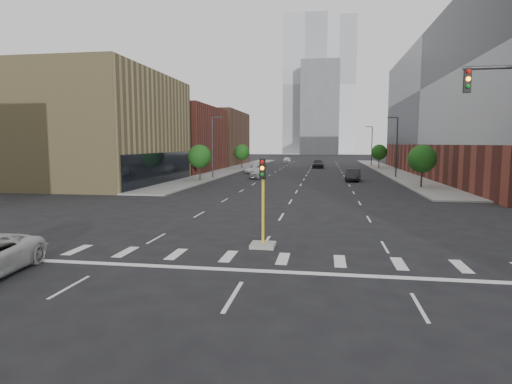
% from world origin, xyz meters
% --- Properties ---
extents(ground, '(400.00, 400.00, 0.00)m').
position_xyz_m(ground, '(0.00, 0.00, 0.00)').
color(ground, black).
rests_on(ground, ground).
extents(sidewalk_left_far, '(5.00, 92.00, 0.15)m').
position_xyz_m(sidewalk_left_far, '(-15.00, 74.00, 0.07)').
color(sidewalk_left_far, gray).
rests_on(sidewalk_left_far, ground).
extents(sidewalk_right_far, '(5.00, 92.00, 0.15)m').
position_xyz_m(sidewalk_right_far, '(15.00, 74.00, 0.07)').
color(sidewalk_right_far, gray).
rests_on(sidewalk_right_far, ground).
extents(building_left_mid, '(20.00, 24.00, 14.00)m').
position_xyz_m(building_left_mid, '(-27.50, 40.00, 7.00)').
color(building_left_mid, '#9E8C59').
rests_on(building_left_mid, ground).
extents(building_left_far_a, '(20.00, 22.00, 12.00)m').
position_xyz_m(building_left_far_a, '(-27.50, 66.00, 6.00)').
color(building_left_far_a, brown).
rests_on(building_left_far_a, ground).
extents(building_left_far_b, '(20.00, 24.00, 13.00)m').
position_xyz_m(building_left_far_b, '(-27.50, 92.00, 6.50)').
color(building_left_far_b, brown).
rests_on(building_left_far_b, ground).
extents(building_right_main, '(24.00, 70.00, 22.00)m').
position_xyz_m(building_right_main, '(29.50, 60.00, 11.00)').
color(building_right_main, brown).
rests_on(building_right_main, ground).
extents(tower_left, '(22.00, 22.00, 70.00)m').
position_xyz_m(tower_left, '(-8.00, 220.00, 35.00)').
color(tower_left, '#B2B7BC').
rests_on(tower_left, ground).
extents(tower_right, '(20.00, 20.00, 80.00)m').
position_xyz_m(tower_right, '(10.00, 260.00, 40.00)').
color(tower_right, '#B2B7BC').
rests_on(tower_right, ground).
extents(tower_mid, '(18.00, 18.00, 44.00)m').
position_xyz_m(tower_mid, '(0.00, 200.00, 22.00)').
color(tower_mid, slate).
rests_on(tower_mid, ground).
extents(median_traffic_signal, '(1.20, 1.20, 4.40)m').
position_xyz_m(median_traffic_signal, '(0.00, 8.97, 0.97)').
color(median_traffic_signal, '#999993').
rests_on(median_traffic_signal, ground).
extents(streetlight_right_a, '(1.60, 0.22, 9.07)m').
position_xyz_m(streetlight_right_a, '(13.41, 55.00, 5.01)').
color(streetlight_right_a, '#2D2D30').
rests_on(streetlight_right_a, ground).
extents(streetlight_right_b, '(1.60, 0.22, 9.07)m').
position_xyz_m(streetlight_right_b, '(13.41, 90.00, 5.01)').
color(streetlight_right_b, '#2D2D30').
rests_on(streetlight_right_b, ground).
extents(streetlight_left, '(1.60, 0.22, 9.07)m').
position_xyz_m(streetlight_left, '(-13.41, 50.00, 5.01)').
color(streetlight_left, '#2D2D30').
rests_on(streetlight_left, ground).
extents(tree_left_near, '(3.20, 3.20, 4.85)m').
position_xyz_m(tree_left_near, '(-14.00, 45.00, 3.39)').
color(tree_left_near, '#382619').
rests_on(tree_left_near, ground).
extents(tree_left_far, '(3.20, 3.20, 4.85)m').
position_xyz_m(tree_left_far, '(-14.00, 75.00, 3.39)').
color(tree_left_far, '#382619').
rests_on(tree_left_far, ground).
extents(tree_right_near, '(3.20, 3.20, 4.85)m').
position_xyz_m(tree_right_near, '(14.00, 40.00, 3.39)').
color(tree_right_near, '#382619').
rests_on(tree_right_near, ground).
extents(tree_right_far, '(3.20, 3.20, 4.85)m').
position_xyz_m(tree_right_far, '(14.00, 80.00, 3.39)').
color(tree_right_far, '#382619').
rests_on(tree_right_far, ground).
extents(car_near_left, '(2.19, 4.83, 1.61)m').
position_xyz_m(car_near_left, '(-6.84, 51.01, 0.80)').
color(car_near_left, '#ACACB1').
rests_on(car_near_left, ground).
extents(car_mid_right, '(2.44, 5.27, 1.67)m').
position_xyz_m(car_mid_right, '(6.83, 48.51, 0.84)').
color(car_mid_right, black).
rests_on(car_mid_right, ground).
extents(car_far_left, '(2.88, 5.18, 1.37)m').
position_xyz_m(car_far_left, '(-9.55, 62.94, 0.69)').
color(car_far_left, silver).
rests_on(car_far_left, ground).
extents(car_deep_right, '(2.45, 5.96, 1.72)m').
position_xyz_m(car_deep_right, '(1.50, 80.38, 0.86)').
color(car_deep_right, black).
rests_on(car_deep_right, ground).
extents(car_distant, '(2.13, 4.87, 1.63)m').
position_xyz_m(car_distant, '(-7.15, 103.29, 0.82)').
color(car_distant, silver).
rests_on(car_distant, ground).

